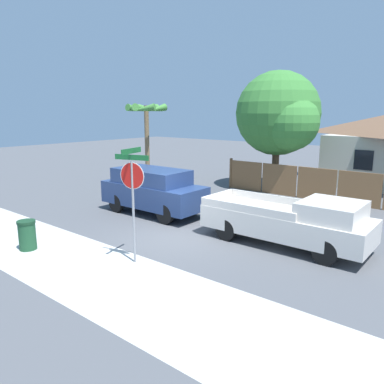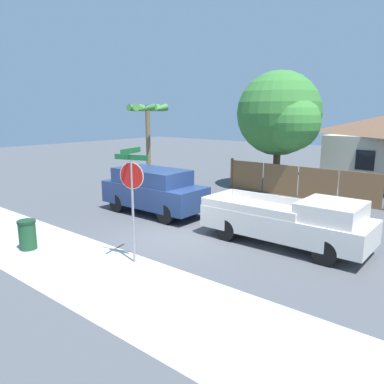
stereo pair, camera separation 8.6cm
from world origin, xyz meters
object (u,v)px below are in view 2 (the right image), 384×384
oak_tree (282,115)px  trash_bin (27,235)px  palm_tree (148,116)px  stop_sign (132,185)px  red_suv (153,190)px  orange_pickup (291,221)px

oak_tree → trash_bin: oak_tree is taller
palm_tree → trash_bin: bearing=-62.9°
palm_tree → trash_bin: size_ratio=5.04×
stop_sign → trash_bin: size_ratio=3.50×
red_suv → stop_sign: 5.59m
trash_bin → stop_sign: bearing=23.0°
orange_pickup → trash_bin: bearing=-138.7°
red_suv → stop_sign: (3.44, -4.22, 1.26)m
palm_tree → stop_sign: size_ratio=1.44×
orange_pickup → stop_sign: 5.36m
oak_tree → trash_bin: bearing=-97.2°
trash_bin → red_suv: bearing=89.9°
red_suv → trash_bin: bearing=-90.6°
oak_tree → palm_tree: size_ratio=1.37×
stop_sign → red_suv: bearing=113.4°
oak_tree → trash_bin: (-1.78, -14.00, -3.68)m
palm_tree → trash_bin: 12.62m
red_suv → trash_bin: 5.72m
red_suv → stop_sign: bearing=-51.3°
palm_tree → orange_pickup: size_ratio=0.88×
oak_tree → red_suv: size_ratio=1.40×
palm_tree → orange_pickup: palm_tree is taller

